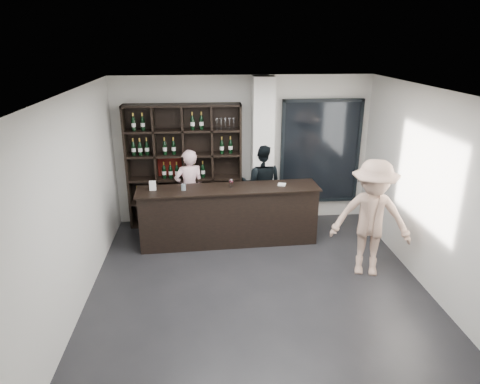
{
  "coord_description": "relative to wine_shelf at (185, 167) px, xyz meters",
  "views": [
    {
      "loc": [
        -0.73,
        -5.44,
        3.56
      ],
      "look_at": [
        -0.19,
        1.1,
        1.18
      ],
      "focal_mm": 32.0,
      "sensor_mm": 36.0,
      "label": 1
    }
  ],
  "objects": [
    {
      "name": "tasting_counter",
      "position": [
        0.8,
        -0.91,
        -0.67
      ],
      "size": [
        3.22,
        0.67,
        1.06
      ],
      "rotation": [
        0.0,
        0.0,
        0.05
      ],
      "color": "black",
      "rests_on": "floor"
    },
    {
      "name": "taster_pink",
      "position": [
        0.09,
        -0.17,
        -0.41
      ],
      "size": [
        0.65,
        0.51,
        1.58
      ],
      "primitive_type": "imported",
      "rotation": [
        0.0,
        0.0,
        3.39
      ],
      "color": "#F4C5CB",
      "rests_on": "floor"
    },
    {
      "name": "card_stand",
      "position": [
        -0.51,
        -0.92,
        -0.06
      ],
      "size": [
        0.11,
        0.06,
        0.17
      ],
      "primitive_type": "cube",
      "rotation": [
        0.0,
        0.0,
        -0.0
      ],
      "color": "white",
      "rests_on": "tasting_counter"
    },
    {
      "name": "napkin_stack",
      "position": [
        1.76,
        -0.84,
        -0.13
      ],
      "size": [
        0.16,
        0.16,
        0.02
      ],
      "primitive_type": "cube",
      "rotation": [
        0.0,
        0.0,
        -0.3
      ],
      "color": "white",
      "rests_on": "tasting_counter"
    },
    {
      "name": "structural_column",
      "position": [
        1.5,
        -0.1,
        0.25
      ],
      "size": [
        0.4,
        0.4,
        2.9
      ],
      "primitive_type": "cube",
      "color": "silver",
      "rests_on": "floor"
    },
    {
      "name": "customer",
      "position": [
        2.92,
        -2.17,
        -0.26
      ],
      "size": [
        1.36,
        1.03,
        1.87
      ],
      "primitive_type": "imported",
      "rotation": [
        0.0,
        0.0,
        -0.31
      ],
      "color": "tan",
      "rests_on": "floor"
    },
    {
      "name": "taster_black",
      "position": [
        1.49,
        -0.17,
        -0.36
      ],
      "size": [
        0.93,
        0.79,
        1.68
      ],
      "primitive_type": "imported",
      "rotation": [
        0.0,
        0.0,
        2.93
      ],
      "color": "black",
      "rests_on": "floor"
    },
    {
      "name": "spit_cup",
      "position": [
        0.02,
        -0.97,
        -0.09
      ],
      "size": [
        0.1,
        0.1,
        0.11
      ],
      "primitive_type": "cylinder",
      "rotation": [
        0.0,
        0.0,
        -0.27
      ],
      "color": "silver",
      "rests_on": "tasting_counter"
    },
    {
      "name": "wine_glass",
      "position": [
        0.85,
        -0.89,
        -0.05
      ],
      "size": [
        0.09,
        0.09,
        0.18
      ],
      "primitive_type": null,
      "rotation": [
        0.0,
        0.0,
        0.12
      ],
      "color": "white",
      "rests_on": "tasting_counter"
    },
    {
      "name": "wine_shelf",
      "position": [
        0.0,
        0.0,
        0.0
      ],
      "size": [
        2.2,
        0.35,
        2.4
      ],
      "primitive_type": null,
      "color": "black",
      "rests_on": "floor"
    },
    {
      "name": "glass_panel",
      "position": [
        2.7,
        0.12,
        0.2
      ],
      "size": [
        1.6,
        0.08,
        2.1
      ],
      "color": "black",
      "rests_on": "floor"
    },
    {
      "name": "floor",
      "position": [
        1.15,
        -2.57,
        -1.2
      ],
      "size": [
        5.0,
        5.5,
        0.01
      ],
      "primitive_type": "cube",
      "color": "black",
      "rests_on": "ground"
    }
  ]
}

